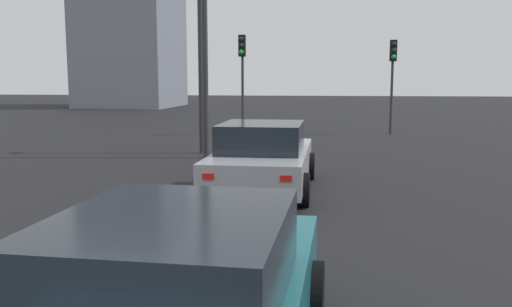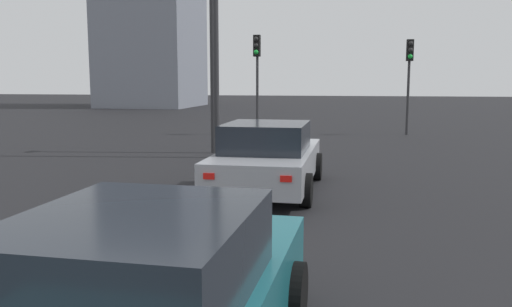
{
  "view_description": "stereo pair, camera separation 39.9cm",
  "coord_description": "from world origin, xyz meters",
  "px_view_note": "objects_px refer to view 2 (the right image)",
  "views": [
    {
      "loc": [
        -0.93,
        -1.19,
        2.35
      ],
      "look_at": [
        7.86,
        0.0,
        1.12
      ],
      "focal_mm": 37.27,
      "sensor_mm": 36.0,
      "label": 1
    },
    {
      "loc": [
        -0.87,
        -1.58,
        2.35
      ],
      "look_at": [
        7.86,
        0.0,
        1.12
      ],
      "focal_mm": 37.27,
      "sensor_mm": 36.0,
      "label": 2
    }
  ],
  "objects_px": {
    "traffic_light_near_right": "(257,64)",
    "car_silver_lead": "(268,158)",
    "traffic_light_near_left": "(409,67)",
    "street_lamp_kerbside": "(212,25)"
  },
  "relations": [
    {
      "from": "traffic_light_near_right",
      "to": "street_lamp_kerbside",
      "type": "bearing_deg",
      "value": 3.76
    },
    {
      "from": "car_silver_lead",
      "to": "traffic_light_near_left",
      "type": "relative_size",
      "value": 1.12
    },
    {
      "from": "traffic_light_near_right",
      "to": "traffic_light_near_left",
      "type": "bearing_deg",
      "value": 107.3
    },
    {
      "from": "car_silver_lead",
      "to": "street_lamp_kerbside",
      "type": "xyz_separation_m",
      "value": [
        5.54,
        2.66,
        3.35
      ]
    },
    {
      "from": "traffic_light_near_left",
      "to": "street_lamp_kerbside",
      "type": "bearing_deg",
      "value": -49.15
    },
    {
      "from": "car_silver_lead",
      "to": "traffic_light_near_right",
      "type": "xyz_separation_m",
      "value": [
        11.43,
        2.29,
        2.33
      ]
    },
    {
      "from": "car_silver_lead",
      "to": "traffic_light_near_right",
      "type": "distance_m",
      "value": 11.89
    },
    {
      "from": "traffic_light_near_right",
      "to": "car_silver_lead",
      "type": "bearing_deg",
      "value": 18.69
    },
    {
      "from": "car_silver_lead",
      "to": "street_lamp_kerbside",
      "type": "height_order",
      "value": "street_lamp_kerbside"
    },
    {
      "from": "traffic_light_near_left",
      "to": "street_lamp_kerbside",
      "type": "xyz_separation_m",
      "value": [
        -7.01,
        6.75,
        1.15
      ]
    }
  ]
}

